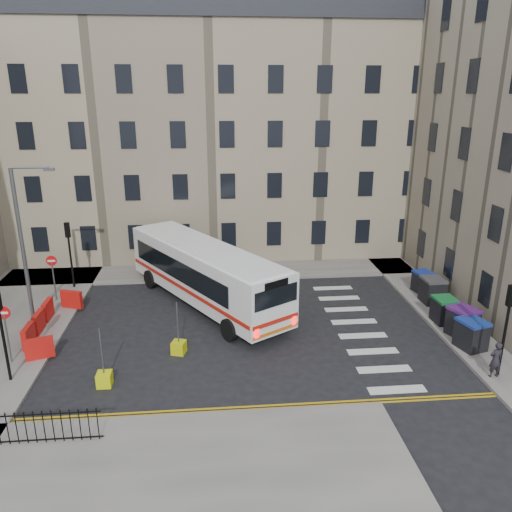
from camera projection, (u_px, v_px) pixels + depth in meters
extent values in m
plane|color=black|center=(281.00, 328.00, 25.81)|extent=(120.00, 120.00, 0.00)
cube|color=slate|center=(174.00, 273.00, 33.40)|extent=(36.00, 3.20, 0.15)
cube|color=slate|center=(418.00, 292.00, 30.34)|extent=(2.40, 26.00, 0.15)
cube|color=slate|center=(7.00, 329.00, 25.52)|extent=(6.00, 22.00, 0.15)
cube|color=slate|center=(104.00, 477.00, 15.73)|extent=(20.00, 6.00, 0.15)
cube|color=tan|center=(161.00, 143.00, 37.35)|extent=(38.00, 10.50, 16.00)
cube|color=black|center=(154.00, 17.00, 34.65)|extent=(38.30, 10.80, 1.20)
cylinder|color=black|center=(503.00, 341.00, 20.80)|extent=(0.12, 0.12, 3.20)
cube|color=black|center=(511.00, 296.00, 20.15)|extent=(0.28, 0.22, 0.90)
cylinder|color=black|center=(71.00, 262.00, 30.37)|extent=(0.12, 0.12, 3.20)
cube|color=black|center=(67.00, 230.00, 29.73)|extent=(0.28, 0.22, 0.90)
cylinder|color=black|center=(5.00, 345.00, 20.44)|extent=(0.12, 0.12, 3.20)
cylinder|color=#595B5E|center=(23.00, 247.00, 25.28)|extent=(0.20, 0.20, 8.00)
cube|color=#595B5E|center=(10.00, 166.00, 24.00)|extent=(0.50, 0.22, 0.14)
cylinder|color=#595B5E|center=(54.00, 281.00, 28.56)|extent=(0.08, 0.08, 2.40)
cube|color=red|center=(51.00, 256.00, 28.09)|extent=(0.60, 0.04, 0.60)
cylinder|color=#595B5E|center=(8.00, 338.00, 21.94)|extent=(0.08, 0.08, 2.40)
cube|color=red|center=(2.00, 306.00, 21.47)|extent=(0.60, 0.04, 0.60)
cube|color=red|center=(29.00, 336.00, 23.61)|extent=(0.25, 1.25, 1.00)
cube|color=red|center=(39.00, 322.00, 25.03)|extent=(0.25, 1.25, 1.00)
cube|color=red|center=(48.00, 310.00, 26.44)|extent=(0.25, 1.25, 1.00)
cube|color=red|center=(72.00, 299.00, 27.75)|extent=(1.26, 0.66, 1.00)
cube|color=red|center=(39.00, 348.00, 22.46)|extent=(1.26, 0.66, 1.00)
cube|color=white|center=(205.00, 271.00, 28.12)|extent=(9.12, 12.21, 2.87)
cube|color=black|center=(177.00, 270.00, 27.65)|extent=(5.40, 8.58, 1.15)
cube|color=black|center=(221.00, 260.00, 29.31)|extent=(5.40, 8.58, 1.15)
cube|color=black|center=(154.00, 241.00, 32.81)|extent=(2.17, 1.39, 1.26)
cube|color=black|center=(276.00, 297.00, 23.17)|extent=(2.17, 1.39, 0.92)
cube|color=#B61D0F|center=(183.00, 288.00, 27.51)|extent=(6.60, 10.52, 0.21)
cube|color=#B61D0F|center=(227.00, 277.00, 29.17)|extent=(6.60, 10.52, 0.21)
cube|color=#FF0C0C|center=(257.00, 334.00, 22.99)|extent=(0.24, 0.18, 0.46)
cube|color=#FF0C0C|center=(294.00, 321.00, 24.30)|extent=(0.24, 0.18, 0.46)
cylinder|color=black|center=(150.00, 279.00, 30.95)|extent=(0.88, 1.14, 1.15)
cylinder|color=black|center=(190.00, 270.00, 32.60)|extent=(0.88, 1.14, 1.15)
cylinder|color=black|center=(229.00, 330.00, 24.37)|extent=(0.88, 1.14, 1.15)
cylinder|color=black|center=(275.00, 315.00, 26.01)|extent=(0.88, 1.14, 1.15)
cube|color=black|center=(471.00, 335.00, 23.33)|extent=(1.35, 1.47, 1.28)
cube|color=navy|center=(473.00, 322.00, 23.11)|extent=(1.42, 1.54, 0.13)
cube|color=black|center=(462.00, 323.00, 24.52)|extent=(1.48, 1.57, 1.32)
cube|color=#4A1A65|center=(464.00, 310.00, 24.29)|extent=(1.55, 1.65, 0.14)
cube|color=black|center=(444.00, 311.00, 26.00)|extent=(1.06, 1.21, 1.22)
cube|color=#16662F|center=(445.00, 299.00, 25.79)|extent=(1.12, 1.27, 0.13)
cube|color=black|center=(432.00, 291.00, 28.43)|extent=(1.14, 1.30, 1.32)
cube|color=#3B3B3D|center=(434.00, 280.00, 28.21)|extent=(1.20, 1.36, 0.14)
cube|color=black|center=(423.00, 283.00, 29.96)|extent=(1.18, 1.29, 1.15)
cube|color=navy|center=(424.00, 273.00, 29.76)|extent=(1.24, 1.35, 0.12)
imported|color=black|center=(496.00, 360.00, 20.91)|extent=(0.62, 0.43, 1.61)
cube|color=#D6E30C|center=(105.00, 379.00, 20.68)|extent=(0.60, 0.60, 0.60)
cube|color=#BCC10B|center=(179.00, 347.00, 23.25)|extent=(0.75, 0.75, 0.60)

